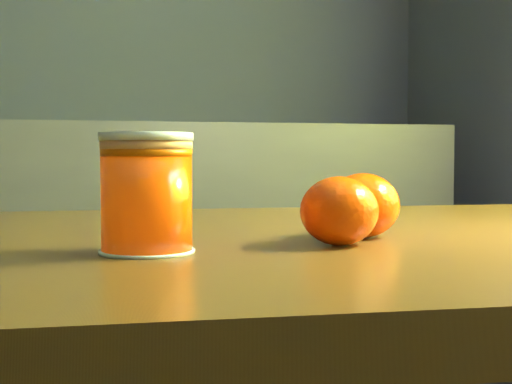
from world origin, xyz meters
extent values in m
cube|color=brown|center=(0.90, 0.20, 0.73)|extent=(1.04, 0.76, 0.04)
cylinder|color=#FF4805|center=(0.68, 0.11, 0.79)|extent=(0.07, 0.07, 0.08)
cylinder|color=#F4A263|center=(0.68, 0.11, 0.83)|extent=(0.07, 0.07, 0.01)
cylinder|color=silver|center=(0.68, 0.11, 0.84)|extent=(0.08, 0.08, 0.00)
ellipsoid|color=#F14704|center=(0.85, 0.11, 0.78)|extent=(0.09, 0.09, 0.06)
ellipsoid|color=#F14704|center=(0.90, 0.16, 0.78)|extent=(0.08, 0.08, 0.06)
camera|label=1|loc=(0.62, -0.46, 0.82)|focal=50.00mm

